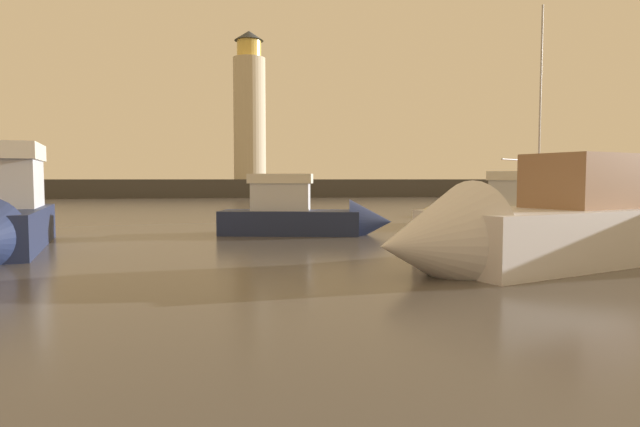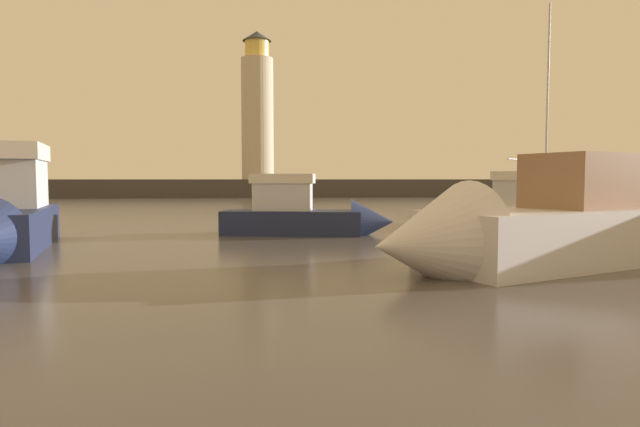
{
  "view_description": "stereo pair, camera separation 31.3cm",
  "coord_description": "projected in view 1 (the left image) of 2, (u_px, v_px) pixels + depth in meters",
  "views": [
    {
      "loc": [
        -3.37,
        -0.82,
        2.1
      ],
      "look_at": [
        -1.25,
        15.29,
        1.05
      ],
      "focal_mm": 30.15,
      "sensor_mm": 36.0,
      "label": 1
    },
    {
      "loc": [
        -3.06,
        -0.86,
        2.1
      ],
      "look_at": [
        -1.25,
        15.29,
        1.05
      ],
      "focal_mm": 30.15,
      "sensor_mm": 36.0,
      "label": 2
    }
  ],
  "objects": [
    {
      "name": "motorboat_1",
      "position": [
        310.0,
        216.0,
        20.24
      ],
      "size": [
        6.64,
        2.89,
        2.63
      ],
      "color": "#1E284C",
      "rests_on": "ground_plane"
    },
    {
      "name": "motorboat_0",
      "position": [
        483.0,
        209.0,
        24.36
      ],
      "size": [
        5.96,
        5.24,
        2.74
      ],
      "color": "beige",
      "rests_on": "ground_plane"
    },
    {
      "name": "breakwater",
      "position": [
        279.0,
        188.0,
        62.61
      ],
      "size": [
        87.34,
        4.47,
        2.05
      ],
      "primitive_type": "cube",
      "color": "#423F3D",
      "rests_on": "ground_plane"
    },
    {
      "name": "ground_plane",
      "position": [
        307.0,
        214.0,
        32.03
      ],
      "size": [
        220.0,
        220.0,
        0.0
      ],
      "primitive_type": "plane",
      "color": "#4C4742"
    },
    {
      "name": "lighthouse",
      "position": [
        250.0,
        110.0,
        61.61
      ],
      "size": [
        3.67,
        3.67,
        16.88
      ],
      "color": "beige",
      "rests_on": "breakwater"
    },
    {
      "name": "mooring_buoy",
      "position": [
        634.0,
        220.0,
        20.69
      ],
      "size": [
        1.01,
        1.01,
        1.01
      ],
      "primitive_type": "sphere",
      "color": "red",
      "rests_on": "ground_plane"
    },
    {
      "name": "motorboat_2",
      "position": [
        524.0,
        230.0,
        12.7
      ],
      "size": [
        9.45,
        5.87,
        3.3
      ],
      "color": "silver",
      "rests_on": "ground_plane"
    },
    {
      "name": "motorboat_3",
      "position": [
        0.0,
        215.0,
        15.45
      ],
      "size": [
        4.0,
        8.52,
        3.59
      ],
      "color": "#1E284C",
      "rests_on": "ground_plane"
    },
    {
      "name": "sailboat_moored",
      "position": [
        532.0,
        203.0,
        33.01
      ],
      "size": [
        8.09,
        6.69,
        12.74
      ],
      "color": "#B21E1E",
      "rests_on": "ground_plane"
    }
  ]
}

